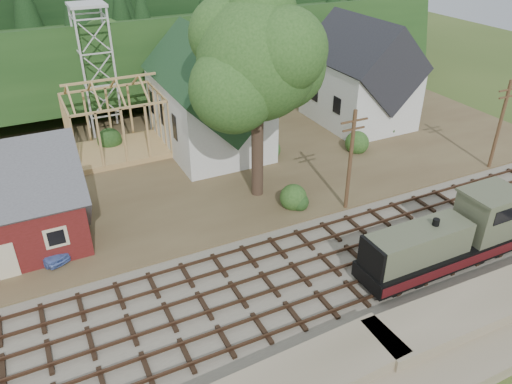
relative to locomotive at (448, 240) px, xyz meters
name	(u,v)px	position (x,y,z in m)	size (l,w,h in m)	color
ground	(300,277)	(-8.71, 3.00, -2.01)	(140.00, 140.00, 0.00)	#384C1E
embankment	(390,379)	(-8.71, -5.50, -2.01)	(64.00, 5.00, 1.60)	#7F7259
railroad_bed	(300,276)	(-8.71, 3.00, -1.93)	(64.00, 11.00, 0.16)	#726B5B
village_flat	(198,159)	(-8.71, 21.00, -1.86)	(64.00, 26.00, 0.30)	brown
hillside	(132,86)	(-8.71, 45.00, -2.01)	(70.00, 28.00, 8.00)	#1E3F19
ridge	(106,56)	(-8.71, 61.00, -2.01)	(80.00, 20.00, 12.00)	black
church	(209,97)	(-6.71, 22.68, 3.17)	(8.40, 15.17, 13.00)	silver
farmhouse	(360,78)	(9.29, 22.00, 2.85)	(8.40, 10.80, 10.60)	silver
timber_frame	(116,123)	(-14.71, 25.00, 1.25)	(8.20, 6.20, 6.99)	tan
lattice_tower	(91,31)	(-14.71, 31.00, 8.02)	(3.20, 3.20, 12.12)	silver
big_tree	(259,68)	(-6.54, 13.08, 8.20)	(10.90, 8.40, 14.70)	#38281E
telegraph_pole_near	(350,160)	(-1.71, 8.20, 2.23)	(2.20, 0.28, 8.00)	#4C331E
telegraph_pole_far	(500,124)	(13.29, 8.20, 2.23)	(2.20, 0.28, 8.00)	#4C331E
locomotive	(448,240)	(0.00, 0.00, 0.00)	(11.19, 2.80, 4.50)	black
car_blue	(44,248)	(-22.53, 11.77, -1.05)	(1.56, 3.88, 1.32)	#6280D2
car_red	(392,113)	(13.07, 20.84, -1.14)	(1.90, 4.13, 1.15)	#AD0D10
patio_set	(21,235)	(-23.58, 11.61, 0.39)	(2.22, 2.22, 2.47)	silver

